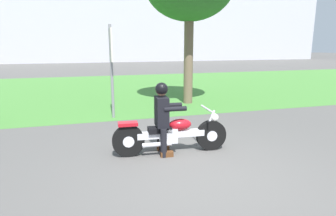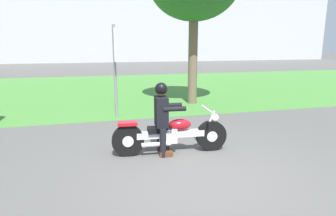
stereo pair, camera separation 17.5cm
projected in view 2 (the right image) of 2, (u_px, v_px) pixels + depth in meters
ground at (200, 176)px, 4.62m from camera, size 120.00×120.00×0.00m
grass_verge at (128, 88)px, 13.89m from camera, size 60.00×12.00×0.01m
stadium_facade at (132, 5)px, 37.20m from camera, size 53.27×8.00×14.04m
motorcycle_lead at (171, 134)px, 5.52m from camera, size 2.24×0.66×0.86m
rider_lead at (162, 113)px, 5.40m from camera, size 0.57×0.49×1.38m
sign_banner at (114, 57)px, 7.97m from camera, size 0.08×0.60×2.60m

